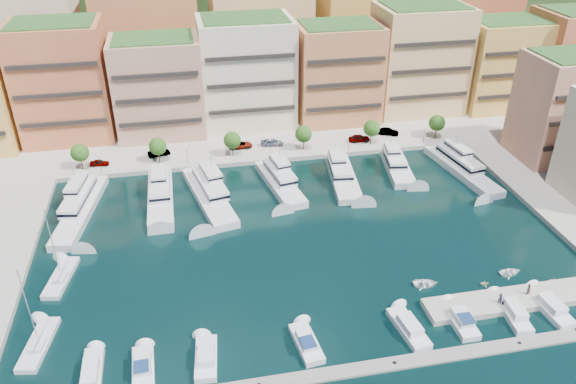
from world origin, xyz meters
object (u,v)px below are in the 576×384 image
lamppost_3 (349,138)px  cruiser_9 (550,307)px  lamppost_4 (424,132)px  yacht_4 (342,175)px  tree_5 (437,123)px  cruiser_0 (92,376)px  lamppost_0 (99,160)px  tender_1 (484,283)px  yacht_0 (81,205)px  cruiser_7 (460,321)px  yacht_6 (460,166)px  person_0 (500,298)px  car_1 (159,153)px  tree_0 (80,153)px  lamppost_2 (270,145)px  lamppost_1 (187,152)px  car_5 (388,132)px  car_2 (240,145)px  car_3 (272,142)px  cruiser_6 (409,328)px  tender_0 (425,283)px  yacht_1 (160,194)px  yacht_5 (396,165)px  cruiser_8 (513,313)px  tender_2 (510,272)px  cruiser_4 (307,343)px  cruiser_1 (143,368)px  sailboat_0 (39,345)px  car_0 (99,163)px  tender_3 (554,280)px  tree_2 (232,140)px  tree_3 (303,134)px  cruiser_2 (206,358)px  tree_1 (158,146)px  tree_4 (372,128)px  sailboat_1 (61,278)px

lamppost_3 → cruiser_9: (14.10, -55.79, -3.28)m
lamppost_4 → yacht_4: bearing=-153.6°
tree_5 → cruiser_0: 93.17m
lamppost_0 → tender_1: lamppost_0 is taller
yacht_0 → cruiser_7: (56.60, -42.27, -0.64)m
yacht_6 → person_0: bearing=-108.8°
lamppost_4 → car_1: 60.35m
tree_0 → lamppost_2: 40.08m
lamppost_4 → lamppost_3: bearing=180.0°
lamppost_2 → yacht_4: (13.20, -11.33, -2.73)m
lamppost_4 → yacht_6: (2.96, -12.84, -2.62)m
lamppost_0 → lamppost_1: same height
lamppost_2 → car_5: bearing=11.4°
cruiser_9 → car_2: (-37.97, 61.67, 1.21)m
tender_1 → car_3: (-24.14, 54.38, 1.36)m
cruiser_6 → tender_0: (6.35, 8.88, -0.15)m
yacht_0 → car_5: (68.29, 19.51, 0.59)m
yacht_1 → cruiser_0: (-8.81, -43.85, -0.54)m
yacht_5 → cruiser_8: (0.32, -46.30, -0.66)m
yacht_5 → tender_2: yacht_5 is taller
tree_5 → tender_1: (-14.44, -50.94, -4.36)m
yacht_1 → yacht_4: 37.12m
yacht_1 → car_1: yacht_1 is taller
cruiser_4 → car_5: car_5 is taller
cruiser_1 → car_1: bearing=87.9°
sailboat_0 → person_0: (65.38, -5.21, 1.59)m
car_3 → car_0: bearing=99.9°
cruiser_8 → lamppost_1: bearing=128.4°
cruiser_1 → tender_3: 63.08m
car_3 → tender_3: bearing=-141.9°
lamppost_0 → tender_1: 78.53m
cruiser_7 → yacht_5: bearing=80.3°
cruiser_6 → cruiser_7: (7.83, -0.01, 0.02)m
lamppost_1 → car_2: 13.63m
tree_2 → tree_3: same height
yacht_6 → car_3: size_ratio=4.60×
lamppost_3 → yacht_1: (-41.91, -11.95, -2.73)m
car_2 → cruiser_2: bearing=173.7°
lamppost_1 → car_0: bearing=170.4°
tree_1 → yacht_6: tree_1 is taller
tender_3 → tender_0: bearing=91.4°
tree_4 → tender_1: 51.15m
tree_2 → tender_1: 61.15m
cruiser_6 → sailboat_1: size_ratio=0.66×
cruiser_2 → yacht_1: bearing=97.4°
tree_4 → yacht_0: (-62.66, -15.83, -3.53)m
lamppost_1 → tender_1: (43.56, -48.64, -3.44)m
tree_4 → sailboat_0: 82.23m
tree_3 → car_0: 44.71m
tender_0 → car_0: bearing=53.9°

